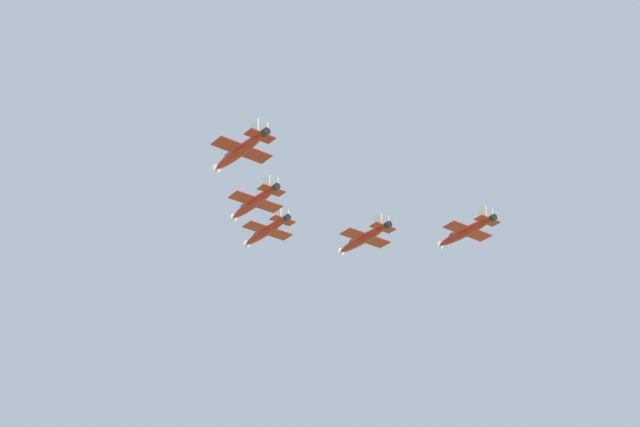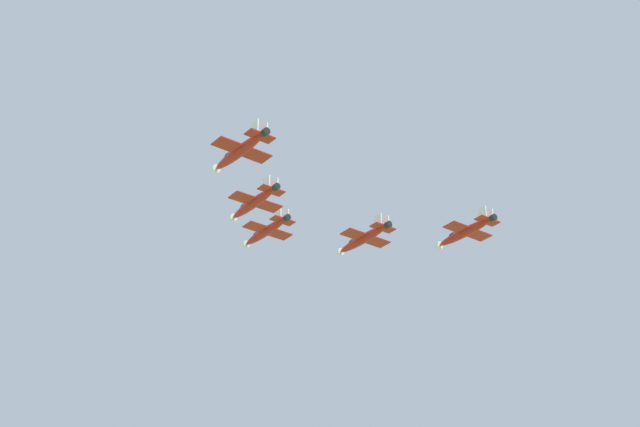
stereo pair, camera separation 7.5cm
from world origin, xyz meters
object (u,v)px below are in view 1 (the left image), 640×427
Objects in this scene: jet_left_outer at (240,151)px; jet_left_wingman at (254,203)px; jet_lead at (266,231)px; jet_right_outer at (465,232)px; jet_right_wingman at (363,239)px.

jet_left_wingman is at bearing -40.83° from jet_left_outer.
jet_left_outer is at bearing 140.11° from jet_lead.
jet_left_wingman is at bearing 140.11° from jet_lead.
jet_left_outer is (-3.57, 36.25, -4.83)m from jet_lead.
jet_lead is 0.99× the size of jet_left_outer.
jet_left_wingman is 0.97× the size of jet_left_outer.
jet_right_wingman is at bearing 40.33° from jet_right_outer.
jet_left_wingman is (-1.78, 18.12, -3.86)m from jet_lead.
jet_left_wingman reaches higher than jet_right_outer.
jet_lead is 18.54m from jet_right_wingman.
jet_right_wingman is (-18.17, 1.16, -3.51)m from jet_lead.
jet_right_wingman is at bearing -139.16° from jet_lead.
jet_right_outer is at bearing -90.46° from jet_left_outer.
jet_lead is 0.99× the size of jet_right_wingman.
jet_lead reaches higher than jet_right_wingman.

